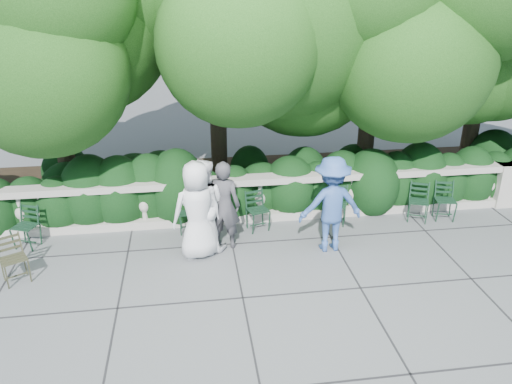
{
  "coord_description": "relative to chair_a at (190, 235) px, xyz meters",
  "views": [
    {
      "loc": [
        -1.23,
        -7.74,
        4.84
      ],
      "look_at": [
        0.0,
        1.0,
        1.0
      ],
      "focal_mm": 35.0,
      "sensor_mm": 36.0,
      "label": 1
    }
  ],
  "objects": [
    {
      "name": "person_businessman",
      "position": [
        0.16,
        -0.81,
        0.93
      ],
      "size": [
        1.02,
        0.79,
        1.86
      ],
      "primitive_type": "imported",
      "rotation": [
        0.0,
        0.0,
        3.38
      ],
      "color": "silver",
      "rests_on": "ground"
    },
    {
      "name": "balustrade",
      "position": [
        1.31,
        0.51,
        0.49
      ],
      "size": [
        12.0,
        0.44,
        1.0
      ],
      "color": "#9E998E",
      "rests_on": "ground"
    },
    {
      "name": "chair_weathered",
      "position": [
        -2.9,
        -1.4,
        0.0
      ],
      "size": [
        0.62,
        0.63,
        0.84
      ],
      "primitive_type": null,
      "rotation": [
        0.0,
        0.0,
        0.5
      ],
      "color": "black",
      "rests_on": "ground"
    },
    {
      "name": "person_older_blue",
      "position": [
        2.64,
        -0.9,
        0.93
      ],
      "size": [
        1.22,
        0.73,
        1.86
      ],
      "primitive_type": "imported",
      "rotation": [
        0.0,
        0.0,
        3.17
      ],
      "color": "#33569B",
      "rests_on": "ground"
    },
    {
      "name": "person_woman_grey",
      "position": [
        0.67,
        -0.51,
        0.87
      ],
      "size": [
        0.74,
        0.61,
        1.74
      ],
      "primitive_type": "imported",
      "rotation": [
        0.0,
        0.0,
        2.78
      ],
      "color": "#3D3C41",
      "rests_on": "ground"
    },
    {
      "name": "shrub_hedge",
      "position": [
        1.31,
        1.71,
        0.0
      ],
      "size": [
        15.0,
        2.6,
        1.7
      ],
      "primitive_type": null,
      "color": "black",
      "rests_on": "ground"
    },
    {
      "name": "chair_d",
      "position": [
        1.44,
        -0.09,
        0.0
      ],
      "size": [
        0.55,
        0.58,
        0.84
      ],
      "primitive_type": null,
      "rotation": [
        0.0,
        0.0,
        0.28
      ],
      "color": "black",
      "rests_on": "ground"
    },
    {
      "name": "chair_b",
      "position": [
        -3.16,
        -0.18,
        0.0
      ],
      "size": [
        0.58,
        0.61,
        0.84
      ],
      "primitive_type": null,
      "rotation": [
        0.0,
        0.0,
        -0.37
      ],
      "color": "black",
      "rests_on": "ground"
    },
    {
      "name": "ground",
      "position": [
        1.31,
        -1.29,
        0.0
      ],
      "size": [
        90.0,
        90.0,
        0.0
      ],
      "primitive_type": "plane",
      "color": "#53565B",
      "rests_on": "ground"
    },
    {
      "name": "tree_canopy",
      "position": [
        2.0,
        1.9,
        3.96
      ],
      "size": [
        15.04,
        6.52,
        6.78
      ],
      "color": "#3F3023",
      "rests_on": "ground"
    },
    {
      "name": "chair_e",
      "position": [
        4.78,
        -0.14,
        0.0
      ],
      "size": [
        0.59,
        0.62,
        0.84
      ],
      "primitive_type": null,
      "rotation": [
        0.0,
        0.0,
        -0.41
      ],
      "color": "black",
      "rests_on": "ground"
    },
    {
      "name": "chair_c",
      "position": [
        3.01,
        -0.03,
        0.0
      ],
      "size": [
        0.59,
        0.61,
        0.84
      ],
      "primitive_type": null,
      "rotation": [
        0.0,
        0.0,
        -0.4
      ],
      "color": "black",
      "rests_on": "ground"
    },
    {
      "name": "chair_a",
      "position": [
        0.0,
        0.0,
        0.0
      ],
      "size": [
        0.45,
        0.49,
        0.84
      ],
      "primitive_type": null,
      "rotation": [
        0.0,
        0.0,
        -0.02
      ],
      "color": "black",
      "rests_on": "ground"
    },
    {
      "name": "chair_f",
      "position": [
        5.4,
        -0.17,
        0.0
      ],
      "size": [
        0.53,
        0.56,
        0.84
      ],
      "primitive_type": null,
      "rotation": [
        0.0,
        0.0,
        -0.2
      ],
      "color": "black",
      "rests_on": "ground"
    },
    {
      "name": "person_casual_man",
      "position": [
        0.26,
        -0.56,
        0.9
      ],
      "size": [
        1.02,
        0.88,
        1.81
      ],
      "primitive_type": "imported",
      "rotation": [
        0.0,
        0.0,
        2.89
      ],
      "color": "white",
      "rests_on": "ground"
    }
  ]
}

